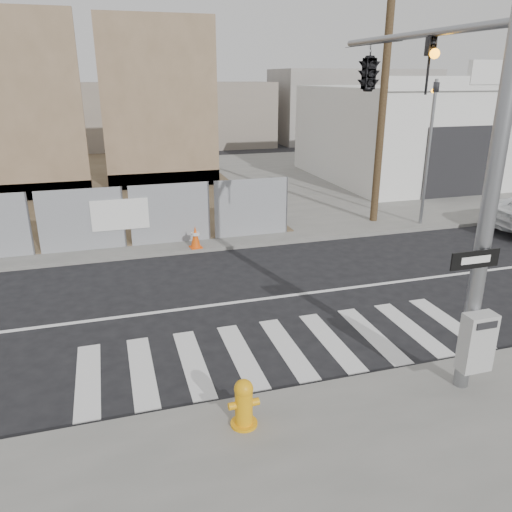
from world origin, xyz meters
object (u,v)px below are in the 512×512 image
object	(u,v)px
signal_pole	(402,109)
fire_hydrant	(244,403)
auto_shop	(431,132)
traffic_cone_d	(195,237)

from	to	relation	value
signal_pole	fire_hydrant	size ratio (longest dim) A/B	8.48
signal_pole	auto_shop	distance (m)	19.04
signal_pole	fire_hydrant	world-z (taller)	signal_pole
signal_pole	traffic_cone_d	world-z (taller)	signal_pole
auto_shop	traffic_cone_d	xyz separation A→B (m)	(-14.72, -8.75, -2.06)
signal_pole	fire_hydrant	distance (m)	6.47
signal_pole	fire_hydrant	xyz separation A→B (m)	(-4.06, -2.69, -4.25)
signal_pole	fire_hydrant	bearing A→B (deg)	-146.42
fire_hydrant	traffic_cone_d	size ratio (longest dim) A/B	1.13
auto_shop	fire_hydrant	distance (m)	23.66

